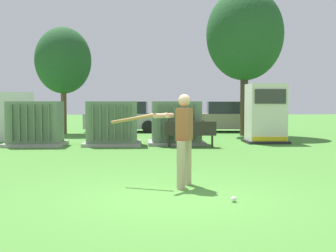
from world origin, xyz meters
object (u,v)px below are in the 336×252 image
parked_car_leftmost (126,118)px  parked_car_left_of_center (225,118)px  transformer_mid_west (112,124)px  park_bench (191,132)px  transformer_mid_east (176,123)px  sports_ball (234,199)px  batter (181,135)px  transformer_west (36,124)px  generator_enclosure (266,114)px

parked_car_leftmost → parked_car_left_of_center: (5.35, -0.25, 0.00)m
transformer_mid_west → park_bench: transformer_mid_west is taller
transformer_mid_west → transformer_mid_east: size_ratio=1.00×
park_bench → parked_car_left_of_center: bearing=71.1°
transformer_mid_west → park_bench: (2.80, -0.96, -0.25)m
park_bench → parked_car_left_of_center: parked_car_left_of_center is taller
transformer_mid_west → sports_ball: (2.58, -9.33, -0.74)m
transformer_mid_east → batter: (-0.52, -8.23, 0.19)m
parked_car_leftmost → parked_car_left_of_center: size_ratio=1.00×
transformer_mid_west → batter: bearing=-77.0°
sports_ball → parked_car_left_of_center: bearing=79.8°
transformer_mid_east → parked_car_leftmost: size_ratio=0.49×
park_bench → batter: bearing=-97.6°
transformer_west → transformer_mid_west: bearing=0.2°
batter → transformer_west: bearing=120.1°
batter → parked_car_left_of_center: size_ratio=0.40×
generator_enclosure → batter: 9.55m
batter → sports_ball: batter is taller
transformer_west → parked_car_leftmost: 7.90m
park_bench → batter: (-0.95, -7.06, 0.44)m
transformer_west → batter: 9.27m
parked_car_leftmost → parked_car_left_of_center: bearing=-2.7°
transformer_mid_west → parked_car_left_of_center: (5.53, 7.05, -0.04)m
transformer_mid_west → sports_ball: transformer_mid_west is taller
park_bench → parked_car_left_of_center: 8.47m
generator_enclosure → transformer_mid_west: bearing=-174.1°
transformer_mid_west → transformer_mid_east: same height
transformer_west → generator_enclosure: bearing=4.1°
park_bench → transformer_west: bearing=170.3°
park_bench → batter: 7.14m
sports_ball → parked_car_left_of_center: 16.66m
transformer_mid_east → sports_ball: (0.21, -9.54, -0.74)m
transformer_mid_east → parked_car_left_of_center: bearing=65.2°
transformer_mid_east → batter: batter is taller
generator_enclosure → parked_car_left_of_center: generator_enclosure is taller
batter → parked_car_left_of_center: bearing=76.3°
generator_enclosure → parked_car_left_of_center: (-0.39, 6.44, -0.38)m
transformer_mid_west → park_bench: size_ratio=1.15×
transformer_west → parked_car_left_of_center: 10.92m
transformer_mid_east → park_bench: transformer_mid_east is taller
park_bench → sports_ball: bearing=-91.5°
transformer_mid_east → generator_enclosure: 3.59m
transformer_west → generator_enclosure: generator_enclosure is taller
generator_enclosure → parked_car_leftmost: (-5.74, 6.70, -0.38)m
transformer_mid_west → parked_car_leftmost: bearing=88.6°
transformer_west → parked_car_leftmost: bearing=67.9°
transformer_mid_west → sports_ball: 9.71m
sports_ball → batter: bearing=119.2°
transformer_west → sports_ball: size_ratio=23.33×
batter → transformer_mid_west: bearing=103.0°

